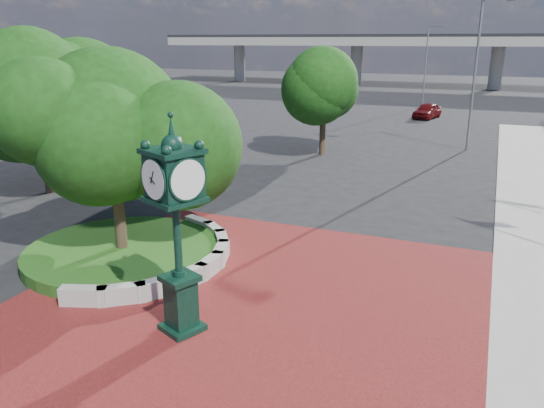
{
  "coord_description": "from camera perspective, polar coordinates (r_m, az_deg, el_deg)",
  "views": [
    {
      "loc": [
        5.51,
        -12.7,
        6.73
      ],
      "look_at": [
        -0.43,
        1.5,
        1.95
      ],
      "focal_mm": 35.0,
      "sensor_mm": 36.0,
      "label": 1
    }
  ],
  "objects": [
    {
      "name": "street_lamp_far",
      "position": [
        58.42,
        16.41,
        14.63
      ],
      "size": [
        1.8,
        0.52,
        8.08
      ],
      "color": "slate",
      "rests_on": "ground"
    },
    {
      "name": "planter_wall",
      "position": [
        16.45,
        -9.44,
        -6.11
      ],
      "size": [
        2.96,
        6.77,
        0.54
      ],
      "color": "#9E9B93",
      "rests_on": "ground"
    },
    {
      "name": "tree_planter",
      "position": [
        16.76,
        -16.73,
        6.2
      ],
      "size": [
        5.2,
        5.2,
        6.33
      ],
      "color": "#38281C",
      "rests_on": "ground"
    },
    {
      "name": "post_clock",
      "position": [
        12.16,
        -10.25,
        -1.65
      ],
      "size": [
        1.35,
        1.35,
        5.18
      ],
      "color": "black",
      "rests_on": "ground"
    },
    {
      "name": "ground",
      "position": [
        15.39,
        -0.69,
        -8.67
      ],
      "size": [
        200.0,
        200.0,
        0.0
      ],
      "primitive_type": "plane",
      "color": "black",
      "rests_on": "ground"
    },
    {
      "name": "grass_bed",
      "position": [
        17.73,
        -15.76,
        -5.03
      ],
      "size": [
        6.1,
        6.1,
        0.4
      ],
      "primitive_type": "cylinder",
      "color": "#204C15",
      "rests_on": "ground"
    },
    {
      "name": "tree_street",
      "position": [
        32.33,
        5.56,
        10.98
      ],
      "size": [
        4.4,
        4.4,
        5.45
      ],
      "color": "#38281C",
      "rests_on": "ground"
    },
    {
      "name": "overpass",
      "position": [
        82.9,
        19.55,
        16.18
      ],
      "size": [
        90.0,
        12.0,
        7.5
      ],
      "color": "#9E9B93",
      "rests_on": "ground"
    },
    {
      "name": "street_lamp_near",
      "position": [
        35.56,
        21.42,
        13.86
      ],
      "size": [
        1.93,
        0.97,
        9.09
      ],
      "color": "slate",
      "rests_on": "ground"
    },
    {
      "name": "parked_car",
      "position": [
        49.94,
        16.36,
        9.61
      ],
      "size": [
        2.45,
        4.26,
        1.36
      ],
      "primitive_type": "imported",
      "rotation": [
        0.0,
        0.0,
        -0.22
      ],
      "color": "#530B0D",
      "rests_on": "ground"
    },
    {
      "name": "tree_northwest",
      "position": [
        25.75,
        -23.84,
        10.01
      ],
      "size": [
        5.6,
        5.6,
        6.93
      ],
      "color": "#38281C",
      "rests_on": "ground"
    },
    {
      "name": "plaza",
      "position": [
        14.57,
        -2.28,
        -10.17
      ],
      "size": [
        12.0,
        12.0,
        0.04
      ],
      "primitive_type": "cube",
      "color": "maroon",
      "rests_on": "ground"
    }
  ]
}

